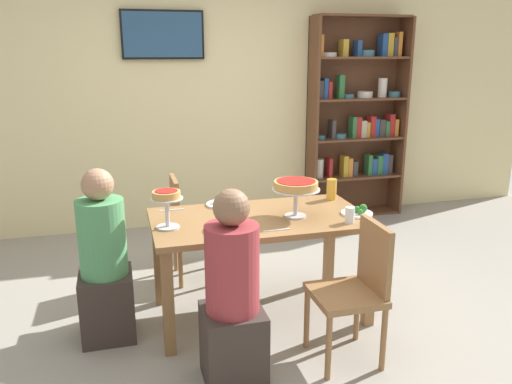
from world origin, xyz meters
name	(u,v)px	position (x,y,z in m)	size (l,w,h in m)	color
ground_plane	(260,313)	(0.00, 0.00, 0.00)	(12.00, 12.00, 0.00)	gray
rear_partition	(204,94)	(0.00, 2.20, 1.40)	(8.00, 0.12, 2.80)	beige
dining_table	(260,230)	(0.00, 0.00, 0.64)	(1.49, 0.81, 0.74)	olive
bookshelf	(357,117)	(1.70, 2.01, 1.13)	(1.10, 0.30, 2.21)	brown
television	(163,35)	(-0.41, 2.11, 2.00)	(0.81, 0.05, 0.47)	black
diner_near_left	(233,303)	(-0.36, -0.72, 0.49)	(0.34, 0.34, 1.15)	#382D28
diner_head_west	(105,268)	(-1.05, -0.03, 0.49)	(0.34, 0.34, 1.15)	#382D28
chair_far_left	(189,223)	(-0.39, 0.74, 0.49)	(0.40, 0.40, 0.87)	olive
chair_near_right	(357,285)	(0.42, -0.68, 0.49)	(0.40, 0.40, 0.87)	olive
deep_dish_pizza_stand	(296,187)	(0.24, -0.07, 0.95)	(0.33, 0.33, 0.26)	silver
personal_pizza_stand	(167,200)	(-0.64, -0.07, 0.93)	(0.21, 0.21, 0.25)	silver
salad_plate_near_diner	(222,228)	(-0.31, -0.22, 0.76)	(0.22, 0.22, 0.07)	white
salad_plate_far_diner	(223,202)	(-0.19, 0.34, 0.76)	(0.25, 0.25, 0.07)	white
salad_plate_spare	(358,212)	(0.68, -0.13, 0.76)	(0.22, 0.22, 0.07)	white
beer_glass_amber_tall	(332,189)	(0.65, 0.26, 0.82)	(0.08, 0.08, 0.16)	gold
water_glass_clear_near	(350,215)	(0.54, -0.28, 0.79)	(0.06, 0.06, 0.11)	white
cutlery_fork_near	(172,210)	(-0.57, 0.31, 0.74)	(0.18, 0.02, 0.01)	silver
cutlery_knife_near	(276,230)	(0.03, -0.30, 0.74)	(0.18, 0.02, 0.01)	silver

